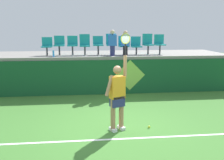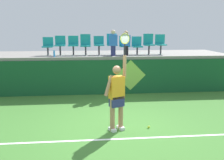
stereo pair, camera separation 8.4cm
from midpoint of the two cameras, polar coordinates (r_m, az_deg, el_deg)
ground_plane at (r=7.25m, az=1.56°, el=-10.38°), size 40.00×40.00×0.00m
court_back_wall at (r=10.57m, az=-0.91°, el=0.70°), size 11.02×0.20×1.43m
spectator_platform at (r=11.87m, az=-1.49°, el=5.67°), size 11.02×2.95×0.12m
court_baseline_stripe at (r=6.53m, az=2.45°, el=-12.96°), size 9.92×0.08×0.01m
tennis_player at (r=6.73m, az=1.44°, el=-3.24°), size 0.71×0.39×2.58m
tennis_ball at (r=7.23m, az=8.51°, el=-10.31°), size 0.07×0.07×0.07m
water_bottle at (r=10.65m, az=-12.54°, el=5.75°), size 0.07×0.07×0.26m
stadium_chair_0 at (r=11.35m, az=-13.90°, el=7.55°), size 0.44×0.42×0.77m
stadium_chair_1 at (r=11.28m, az=-11.27°, el=7.88°), size 0.44×0.42×0.83m
stadium_chair_2 at (r=11.24m, az=-8.41°, el=7.94°), size 0.44×0.42×0.82m
stadium_chair_3 at (r=11.24m, az=-5.70°, el=8.07°), size 0.44×0.42×0.89m
stadium_chair_4 at (r=11.24m, az=-2.73°, el=8.05°), size 0.44×0.42×0.81m
stadium_chair_5 at (r=11.30m, az=0.23°, el=8.25°), size 0.44×0.42×0.90m
stadium_chair_6 at (r=11.36m, az=3.01°, el=7.94°), size 0.44×0.42×0.80m
stadium_chair_7 at (r=11.46m, az=5.79°, el=7.82°), size 0.44×0.42×0.78m
stadium_chair_8 at (r=11.58m, az=8.38°, el=8.19°), size 0.44×0.42×0.90m
stadium_chair_9 at (r=11.72m, az=10.96°, el=8.10°), size 0.44×0.42×0.87m
spectator_0 at (r=10.82m, az=0.49°, el=8.40°), size 0.34×0.20×1.08m
spectator_1 at (r=10.90m, az=3.38°, el=8.29°), size 0.34×0.20×1.04m
wall_signage_mount at (r=10.75m, az=4.31°, el=-3.05°), size 1.27×0.01×1.42m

